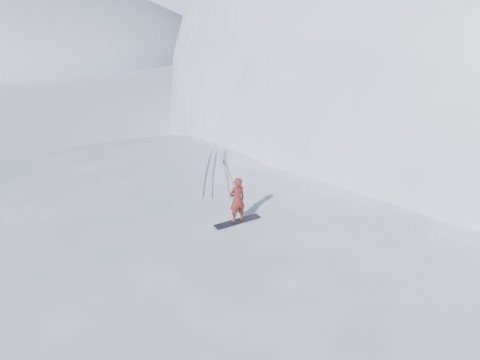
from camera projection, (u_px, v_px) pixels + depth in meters
The scene contains 8 objects.
ground at pixel (239, 301), 14.37m from camera, with size 400.00×400.00×0.00m, color white.
near_ridge at pixel (271, 253), 17.01m from camera, with size 36.00×28.00×4.80m, color white.
peak_shoulder at pixel (399, 131), 31.71m from camera, with size 28.00×24.00×18.00m, color white.
far_ridge_c at pixel (133, 28), 117.81m from camera, with size 140.00×90.00×36.00m, color white.
wind_bumps at pixel (230, 264), 16.34m from camera, with size 16.00×14.40×1.00m.
snowboard at pixel (237, 221), 14.46m from camera, with size 1.67×0.31×0.03m, color black.
snowboarder at pixel (237, 200), 14.13m from camera, with size 0.58×0.38×1.59m, color maroon.
board_tracks at pixel (217, 168), 18.76m from camera, with size 2.19×5.96×0.04m.
Camera 1 is at (1.10, -11.41, 9.58)m, focal length 32.00 mm.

